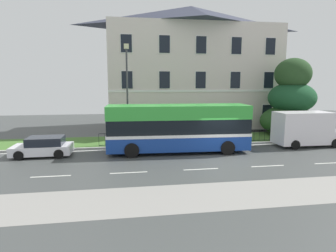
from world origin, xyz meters
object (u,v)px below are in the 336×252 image
Objects in this scene: single_decker_bus at (178,128)px; street_lamp_post at (127,88)px; evergreen_tree at (290,104)px; parked_hatchback_00 at (44,147)px; white_panel_van at (305,129)px; georgian_townhouse at (190,67)px; litter_bin at (201,135)px.

street_lamp_post is (-3.40, 2.71, 2.65)m from single_decker_bus.
street_lamp_post is (-14.51, -1.77, 1.51)m from evergreen_tree.
evergreen_tree is 0.93× the size of street_lamp_post.
evergreen_tree is 0.71× the size of single_decker_bus.
parked_hatchback_00 is at bearing -156.40° from street_lamp_post.
street_lamp_post is (-13.29, 2.34, 3.04)m from white_panel_van.
georgian_townhouse is 4.65× the size of parked_hatchback_00.
evergreen_tree is 14.69m from street_lamp_post.
street_lamp_post reaches higher than white_panel_van.
single_decker_bus reaches higher than parked_hatchback_00.
street_lamp_post is (-6.85, -8.45, -2.06)m from georgian_townhouse.
single_decker_bus is 8.97× the size of litter_bin.
evergreen_tree is at bearing -168.75° from parked_hatchback_00.
single_decker_bus is 9.90m from white_panel_van.
white_panel_van is 7.85m from litter_bin.
white_panel_van reaches higher than parked_hatchback_00.
single_decker_bus is at bearing -107.17° from georgian_townhouse.
georgian_townhouse is 3.42× the size of white_panel_van.
single_decker_bus is at bearing -158.01° from evergreen_tree.
litter_bin is at bearing 48.14° from single_decker_bus.
evergreen_tree reaches higher than single_decker_bus.
georgian_townhouse is at bearing 75.14° from single_decker_bus.
single_decker_bus reaches higher than white_panel_van.
street_lamp_post reaches higher than single_decker_bus.
georgian_townhouse is 15.90× the size of litter_bin.
georgian_townhouse is at bearing -139.35° from parked_hatchback_00.
georgian_townhouse is at bearing 138.90° from evergreen_tree.
street_lamp_post is at bearing -129.03° from georgian_townhouse.
evergreen_tree is 20.64m from parked_hatchback_00.
evergreen_tree is 12.03m from single_decker_bus.
georgian_townhouse is 11.07m from street_lamp_post.
georgian_townhouse reaches higher than evergreen_tree.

